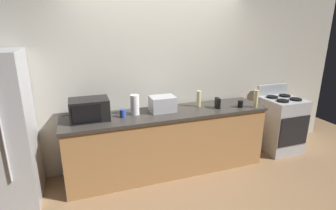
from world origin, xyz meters
The scene contains 12 objects.
ground_plane centered at (0.00, 0.00, 0.00)m, with size 8.00×8.00×0.00m, color #93704C.
back_wall centered at (0.00, 0.81, 1.35)m, with size 6.40×0.10×2.70m, color beige.
counter_run centered at (0.00, 0.40, 0.45)m, with size 2.84×0.64×0.90m.
stove_range centered at (2.00, 0.40, 0.46)m, with size 0.60×0.61×1.08m.
microwave centered at (-1.03, 0.45, 1.04)m, with size 0.48×0.35×0.27m.
toaster_oven centered at (-0.06, 0.46, 1.01)m, with size 0.34×0.26×0.21m, color #B7BABF.
paper_towel_roll centered at (-0.45, 0.45, 1.04)m, with size 0.12×0.12×0.27m, color white.
cordless_phone centered at (0.73, 0.33, 0.98)m, with size 0.05×0.11×0.15m, color black.
bottle_vinegar centered at (1.27, 0.18, 1.03)m, with size 0.07×0.07×0.25m, color beige.
bottle_hand_soap centered at (0.51, 0.49, 1.02)m, with size 0.07×0.07×0.24m, color beige.
mug_blue centered at (-0.62, 0.40, 0.95)m, with size 0.08×0.08×0.10m, color #2D4CB2.
mug_black centered at (1.07, 0.25, 0.95)m, with size 0.08×0.08×0.10m, color black.
Camera 1 is at (-1.15, -2.83, 2.05)m, focal length 28.02 mm.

